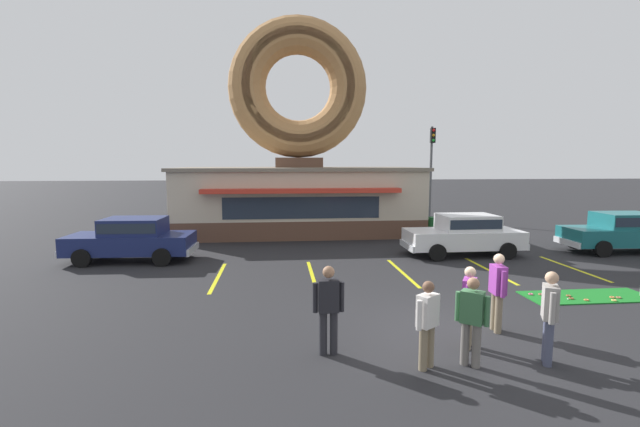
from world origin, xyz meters
TOP-DOWN VIEW (x-y plane):
  - ground_plane at (0.00, 0.00)m, footprint 160.00×160.00m
  - donut_shop_building at (-2.57, 13.94)m, footprint 12.30×6.75m
  - putting_mat at (4.66, 1.99)m, footprint 3.38×1.18m
  - mini_donut_near_left at (3.19, 2.23)m, footprint 0.13×0.13m
  - mini_donut_near_right at (5.19, 1.76)m, footprint 0.13×0.13m
  - mini_donut_mid_left at (4.13, 2.00)m, footprint 0.13×0.13m
  - mini_donut_mid_centre at (5.35, 1.73)m, footprint 0.13×0.13m
  - mini_donut_mid_right at (4.05, 1.78)m, footprint 0.13×0.13m
  - mini_donut_far_left at (4.35, 1.62)m, footprint 0.13×0.13m
  - mini_donut_far_centre at (5.05, 1.52)m, footprint 0.13×0.13m
  - mini_donut_far_right at (3.45, 2.19)m, footprint 0.13×0.13m
  - golf_ball at (3.91, 1.72)m, footprint 0.04×0.04m
  - car_navy at (-9.01, 7.61)m, footprint 4.62×2.10m
  - car_teal at (10.21, 7.33)m, footprint 4.63×2.14m
  - car_white at (3.58, 7.37)m, footprint 4.57×2.00m
  - pedestrian_blue_sweater_man at (-1.07, -1.50)m, footprint 0.50×0.42m
  - pedestrian_hooded_kid at (-0.26, -1.49)m, footprint 0.48×0.43m
  - pedestrian_leather_jacket_man at (-2.73, -0.79)m, footprint 0.60×0.24m
  - pedestrian_clipboard_woman at (1.17, -1.53)m, footprint 0.38×0.55m
  - pedestrian_beanie_man at (0.04, -0.74)m, footprint 0.40×0.53m
  - pedestrian_crossing_woman at (1.00, -0.02)m, footprint 0.27×0.59m
  - trash_bin at (3.83, 11.47)m, footprint 0.57×0.57m
  - traffic_light_pole at (5.78, 17.26)m, footprint 0.28×0.47m
  - parking_stripe_far_left at (-5.58, 5.00)m, footprint 0.12×3.60m
  - parking_stripe_left at (-2.58, 5.00)m, footprint 0.12×3.60m
  - parking_stripe_mid_left at (0.42, 5.00)m, footprint 0.12×3.60m
  - parking_stripe_centre at (3.42, 5.00)m, footprint 0.12×3.60m
  - parking_stripe_mid_right at (6.42, 5.00)m, footprint 0.12×3.60m

SIDE VIEW (x-z plane):
  - ground_plane at x=0.00m, z-range 0.00..0.00m
  - parking_stripe_far_left at x=-5.58m, z-range 0.00..0.01m
  - parking_stripe_left at x=-2.58m, z-range 0.00..0.01m
  - parking_stripe_mid_left at x=0.42m, z-range 0.00..0.01m
  - parking_stripe_centre at x=3.42m, z-range 0.00..0.01m
  - parking_stripe_mid_right at x=6.42m, z-range 0.00..0.01m
  - putting_mat at x=4.66m, z-range 0.00..0.03m
  - mini_donut_near_left at x=3.19m, z-range 0.03..0.07m
  - mini_donut_near_right at x=5.19m, z-range 0.03..0.07m
  - mini_donut_mid_left at x=4.13m, z-range 0.03..0.07m
  - mini_donut_mid_centre at x=5.35m, z-range 0.03..0.07m
  - mini_donut_mid_right at x=4.05m, z-range 0.03..0.07m
  - mini_donut_far_left at x=4.35m, z-range 0.03..0.07m
  - mini_donut_far_centre at x=5.05m, z-range 0.03..0.07m
  - mini_donut_far_right at x=3.45m, z-range 0.03..0.07m
  - golf_ball at x=3.91m, z-range 0.03..0.07m
  - trash_bin at x=3.83m, z-range 0.01..0.99m
  - pedestrian_blue_sweater_man at x=-1.07m, z-range 0.08..1.66m
  - car_navy at x=-9.01m, z-range 0.07..1.67m
  - car_teal at x=10.21m, z-range 0.07..1.67m
  - car_white at x=3.58m, z-range 0.07..1.67m
  - pedestrian_hooded_kid at x=-0.26m, z-range 0.08..1.71m
  - pedestrian_beanie_man at x=0.04m, z-range 0.08..1.71m
  - pedestrian_crossing_woman at x=1.00m, z-range 0.10..1.80m
  - pedestrian_clipboard_woman at x=1.17m, z-range 0.10..1.80m
  - pedestrian_leather_jacket_man at x=-2.73m, z-range 0.10..1.81m
  - traffic_light_pole at x=5.78m, z-range 0.81..6.61m
  - donut_shop_building at x=-2.57m, z-range -1.74..9.22m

